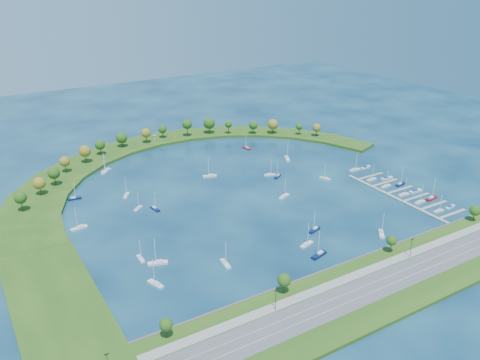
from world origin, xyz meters
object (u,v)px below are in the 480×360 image
dock_system (403,195)px  moored_boat_9 (141,258)px  moored_boat_6 (278,176)px  docked_boat_0 (439,210)px  moored_boat_11 (225,263)px  moored_boat_10 (319,254)px  moored_boat_8 (270,174)px  docked_boat_2 (420,202)px  docked_boat_1 (450,207)px  docked_boat_7 (400,184)px  docked_boat_3 (432,198)px  moored_boat_12 (158,262)px  moored_boat_1 (138,208)px  moored_boat_17 (106,170)px  docked_boat_11 (366,167)px  moored_boat_4 (210,176)px  docked_boat_5 (416,191)px  docked_boat_10 (355,169)px  moored_boat_16 (284,196)px  moored_boat_21 (79,227)px  moored_boat_20 (74,198)px  docked_boat_4 (404,194)px  harbor_tower (155,138)px  moored_boat_5 (287,158)px  docked_boat_9 (387,178)px  moored_boat_18 (106,171)px  moored_boat_0 (314,229)px  moored_boat_3 (381,233)px  docked_boat_8 (372,179)px  moored_boat_2 (155,208)px  docked_boat_6 (386,186)px  moored_boat_13 (156,283)px  moored_boat_15 (325,178)px

dock_system → moored_boat_9: (-168.41, 14.24, 0.53)m
moored_boat_6 → docked_boat_0: bearing=87.2°
moored_boat_11 → moored_boat_10: bearing=76.3°
moored_boat_8 → docked_boat_2: size_ratio=1.01×
docked_boat_1 → docked_boat_7: (0.03, 38.85, 0.32)m
moored_boat_9 → docked_boat_3: docked_boat_3 is taller
moored_boat_12 → moored_boat_6: bearing=-133.8°
moored_boat_1 → docked_boat_0: bearing=-70.3°
moored_boat_10 → moored_boat_17: bearing=-85.3°
dock_system → docked_boat_11: (12.57, 46.17, 0.31)m
moored_boat_11 → moored_boat_17: moored_boat_11 is taller
moored_boat_12 → docked_boat_0: size_ratio=1.34×
moored_boat_1 → moored_boat_12: moored_boat_12 is taller
moored_boat_4 → docked_boat_1: moored_boat_4 is taller
moored_boat_6 → moored_boat_12: bearing=-4.2°
moored_boat_10 → docked_boat_5: (101.69, 27.85, -0.26)m
moored_boat_8 → docked_boat_11: 70.61m
moored_boat_1 → docked_boat_10: docked_boat_10 is taller
moored_boat_1 → moored_boat_16: 89.66m
moored_boat_9 → moored_boat_21: 50.19m
dock_system → moored_boat_6: moored_boat_6 is taller
moored_boat_1 → docked_boat_10: bearing=-46.1°
moored_boat_20 → docked_boat_10: bearing=-10.3°
moored_boat_6 → docked_boat_3: bearing=96.3°
docked_boat_4 → docked_boat_7: docked_boat_7 is taller
harbor_tower → moored_boat_20: moored_boat_20 is taller
moored_boat_5 → moored_boat_16: 66.75m
moored_boat_8 → docked_boat_5: bearing=-31.2°
moored_boat_8 → docked_boat_9: 79.16m
moored_boat_12 → docked_boat_9: 174.33m
moored_boat_18 → docked_boat_11: (161.68, -88.31, -0.31)m
moored_boat_0 → docked_boat_9: bearing=-179.4°
docked_boat_0 → moored_boat_3: bearing=-174.2°
moored_boat_6 → docked_boat_11: moored_boat_6 is taller
dock_system → docked_boat_8: docked_boat_8 is taller
moored_boat_17 → moored_boat_2: bearing=68.5°
moored_boat_18 → docked_boat_8: (149.33, -106.68, -0.08)m
moored_boat_20 → docked_boat_4: bearing=-23.0°
dock_system → moored_boat_17: moored_boat_17 is taller
moored_boat_16 → docked_boat_6: moored_boat_16 is taller
dock_system → moored_boat_4: bearing=135.4°
moored_boat_3 → moored_boat_13: size_ratio=1.00×
moored_boat_13 → harbor_tower: bearing=-41.0°
moored_boat_9 → docked_boat_10: docked_boat_10 is taller
moored_boat_2 → docked_boat_9: moored_boat_2 is taller
moored_boat_1 → docked_boat_3: (160.66, -80.57, 0.10)m
docked_boat_10 → docked_boat_9: bearing=-67.8°
moored_boat_17 → docked_boat_3: (158.77, -149.39, 0.07)m
moored_boat_15 → docked_boat_8: size_ratio=0.96×
moored_boat_0 → docked_boat_4: size_ratio=1.06×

